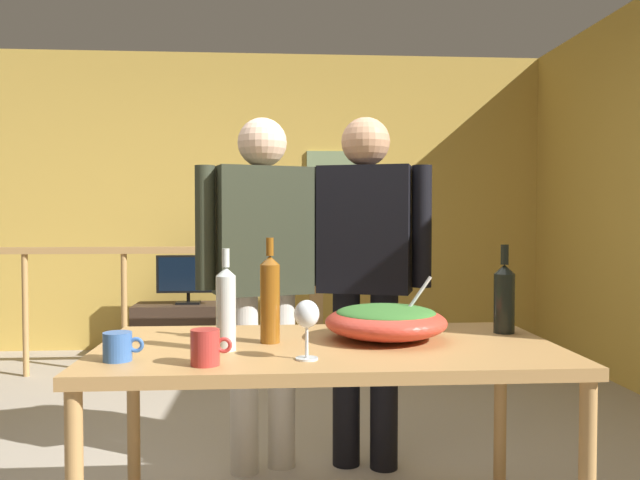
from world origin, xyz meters
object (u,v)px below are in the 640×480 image
(wine_bottle_clear, at_px, (226,307))
(mug_red, at_px, (206,347))
(stair_railing, at_px, (191,289))
(mug_blue, at_px, (118,346))
(wine_bottle_amber, at_px, (270,298))
(salad_bowl, at_px, (386,320))
(serving_table, at_px, (328,363))
(tv_console, at_px, (189,330))
(person_standing_left, at_px, (263,261))
(flat_screen_tv, at_px, (188,275))
(wine_glass, at_px, (307,317))
(person_standing_right, at_px, (365,260))
(framed_picture, at_px, (341,179))
(wine_bottle_dark, at_px, (504,297))

(wine_bottle_clear, height_order, mug_red, wine_bottle_clear)
(stair_railing, bearing_deg, mug_blue, -86.69)
(stair_railing, height_order, wine_bottle_amber, wine_bottle_amber)
(salad_bowl, bearing_deg, serving_table, -160.44)
(tv_console, relative_size, person_standing_left, 0.55)
(tv_console, bearing_deg, wine_bottle_clear, -80.06)
(stair_railing, bearing_deg, serving_table, -72.82)
(wine_bottle_clear, xyz_separation_m, mug_red, (-0.04, -0.20, -0.09))
(tv_console, xyz_separation_m, flat_screen_tv, (0.00, -0.03, 0.47))
(stair_railing, relative_size, flat_screen_tv, 5.76)
(flat_screen_tv, xyz_separation_m, wine_glass, (0.84, -3.46, 0.18))
(stair_railing, height_order, serving_table, stair_railing)
(person_standing_right, bearing_deg, framed_picture, -75.72)
(wine_bottle_amber, relative_size, mug_red, 3.00)
(stair_railing, relative_size, salad_bowl, 6.83)
(person_standing_left, bearing_deg, person_standing_right, 162.17)
(mug_red, bearing_deg, mug_blue, 164.64)
(wine_bottle_clear, bearing_deg, mug_red, -102.03)
(person_standing_right, bearing_deg, salad_bowl, 105.72)
(tv_console, xyz_separation_m, wine_bottle_clear, (0.59, -3.34, 0.66))
(tv_console, relative_size, flat_screen_tv, 1.75)
(wine_glass, xyz_separation_m, person_standing_right, (0.32, 1.02, 0.10))
(mug_red, bearing_deg, tv_console, 98.71)
(tv_console, xyz_separation_m, serving_table, (0.92, -3.26, 0.45))
(flat_screen_tv, xyz_separation_m, person_standing_left, (0.69, -2.44, 0.28))
(mug_blue, distance_m, person_standing_left, 1.09)
(framed_picture, xyz_separation_m, wine_bottle_dark, (0.27, -3.38, -0.65))
(wine_glass, relative_size, mug_blue, 1.50)
(flat_screen_tv, xyz_separation_m, salad_bowl, (1.14, -3.15, 0.12))
(tv_console, distance_m, person_standing_left, 2.67)
(stair_railing, bearing_deg, wine_bottle_clear, -80.05)
(flat_screen_tv, bearing_deg, wine_bottle_amber, -77.16)
(mug_red, bearing_deg, wine_bottle_amber, 60.20)
(tv_console, relative_size, mug_red, 7.42)
(flat_screen_tv, bearing_deg, tv_console, 90.00)
(framed_picture, relative_size, person_standing_right, 0.38)
(wine_bottle_amber, xyz_separation_m, person_standing_left, (-0.04, 0.75, 0.08))
(serving_table, relative_size, person_standing_right, 0.95)
(framed_picture, height_order, flat_screen_tv, framed_picture)
(flat_screen_tv, bearing_deg, wine_bottle_dark, -62.40)
(wine_glass, height_order, person_standing_left, person_standing_left)
(wine_glass, bearing_deg, person_standing_right, 72.39)
(stair_railing, height_order, person_standing_left, person_standing_left)
(wine_bottle_amber, height_order, mug_blue, wine_bottle_amber)
(mug_red, height_order, person_standing_right, person_standing_right)
(flat_screen_tv, relative_size, wine_bottle_dark, 1.55)
(wine_bottle_amber, height_order, mug_red, wine_bottle_amber)
(stair_railing, xyz_separation_m, salad_bowl, (1.03, -2.56, 0.17))
(flat_screen_tv, distance_m, wine_glass, 3.56)
(person_standing_left, bearing_deg, framed_picture, -121.07)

